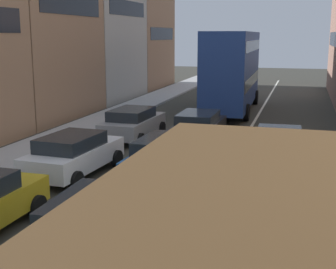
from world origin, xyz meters
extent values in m
cube|color=#B1B1B1|center=(-6.70, 20.00, 0.07)|extent=(2.60, 64.00, 0.14)
cube|color=silver|center=(-1.70, 20.00, 0.01)|extent=(0.16, 60.00, 0.01)
cube|color=silver|center=(1.70, 20.00, 0.01)|extent=(0.16, 60.00, 0.01)
cube|color=#9E7556|center=(-12.00, 22.00, 5.92)|extent=(7.00, 8.70, 11.84)
cube|color=black|center=(-8.48, 22.00, 6.51)|extent=(0.02, 7.04, 1.10)
cube|color=#B2ADA3|center=(-12.00, 30.80, 6.19)|extent=(7.00, 8.70, 12.37)
cube|color=black|center=(-8.48, 30.80, 6.81)|extent=(0.02, 7.04, 1.10)
cube|color=#9E7556|center=(-12.00, 39.60, 4.53)|extent=(7.00, 8.70, 9.06)
cube|color=black|center=(-8.48, 39.60, 4.98)|extent=(0.02, 7.04, 1.10)
cube|color=black|center=(6.38, 36.67, 4.55)|extent=(0.02, 11.73, 1.10)
cube|color=navy|center=(3.71, 4.96, 1.43)|extent=(2.41, 2.41, 1.90)
cube|color=black|center=(3.72, 6.17, 1.81)|extent=(2.02, 0.04, 0.70)
cube|color=#19592D|center=(0.08, 6.13, 0.67)|extent=(1.91, 4.35, 0.70)
cube|color=#1E2328|center=(0.09, 5.93, 1.23)|extent=(1.65, 2.45, 0.52)
cylinder|color=black|center=(-0.88, 7.56, 0.32)|extent=(0.24, 0.65, 0.64)
cylinder|color=black|center=(0.96, 7.61, 0.32)|extent=(0.24, 0.65, 0.64)
cylinder|color=black|center=(-2.46, 7.80, 0.32)|extent=(0.22, 0.64, 0.64)
cube|color=#194C8C|center=(-0.11, 12.19, 0.67)|extent=(1.98, 4.37, 0.70)
cube|color=#1E2328|center=(-0.12, 11.99, 1.23)|extent=(1.69, 2.47, 0.52)
cylinder|color=black|center=(-0.96, 13.69, 0.32)|extent=(0.25, 0.65, 0.64)
cylinder|color=black|center=(0.87, 13.61, 0.32)|extent=(0.25, 0.65, 0.64)
cylinder|color=black|center=(-1.09, 10.77, 0.32)|extent=(0.25, 0.65, 0.64)
cylinder|color=black|center=(0.75, 10.69, 0.32)|extent=(0.25, 0.65, 0.64)
cube|color=silver|center=(-3.33, 11.68, 0.67)|extent=(2.08, 4.41, 0.70)
cube|color=#1E2328|center=(-3.34, 11.48, 1.23)|extent=(1.74, 2.51, 0.52)
cylinder|color=black|center=(-4.15, 13.20, 0.32)|extent=(0.26, 0.65, 0.64)
cylinder|color=black|center=(-2.31, 13.08, 0.32)|extent=(0.26, 0.65, 0.64)
cylinder|color=black|center=(-4.34, 10.28, 0.32)|extent=(0.26, 0.65, 0.64)
cylinder|color=black|center=(-2.51, 10.16, 0.32)|extent=(0.26, 0.65, 0.64)
cube|color=black|center=(-0.15, 17.57, 0.67)|extent=(1.81, 4.30, 0.70)
cube|color=#1E2328|center=(-0.15, 17.37, 1.23)|extent=(1.59, 2.41, 0.52)
cylinder|color=black|center=(-1.07, 19.03, 0.32)|extent=(0.22, 0.64, 0.64)
cylinder|color=black|center=(0.77, 19.03, 0.32)|extent=(0.22, 0.64, 0.64)
cylinder|color=black|center=(-1.07, 16.11, 0.32)|extent=(0.22, 0.64, 0.64)
cylinder|color=black|center=(0.77, 16.10, 0.32)|extent=(0.22, 0.64, 0.64)
cube|color=gray|center=(-3.37, 17.75, 0.67)|extent=(1.95, 4.36, 0.70)
cube|color=#1E2328|center=(-3.38, 17.55, 1.23)|extent=(1.67, 2.46, 0.52)
cylinder|color=black|center=(-4.24, 19.25, 0.32)|extent=(0.24, 0.65, 0.64)
cylinder|color=black|center=(-2.40, 19.18, 0.32)|extent=(0.24, 0.65, 0.64)
cylinder|color=black|center=(-4.34, 16.33, 0.32)|extent=(0.24, 0.65, 0.64)
cylinder|color=black|center=(-2.50, 16.26, 0.32)|extent=(0.24, 0.65, 0.64)
cube|color=beige|center=(3.57, 9.19, 0.67)|extent=(1.94, 4.35, 0.70)
cube|color=#1E2328|center=(3.58, 8.99, 1.23)|extent=(1.66, 2.46, 0.52)
cylinder|color=black|center=(2.61, 10.63, 0.32)|extent=(0.24, 0.65, 0.64)
cylinder|color=black|center=(4.45, 10.68, 0.32)|extent=(0.24, 0.65, 0.64)
cylinder|color=black|center=(2.70, 7.70, 0.32)|extent=(0.24, 0.65, 0.64)
cylinder|color=black|center=(4.54, 7.76, 0.32)|extent=(0.24, 0.65, 0.64)
cube|color=#759EB7|center=(3.52, 14.53, 0.67)|extent=(1.97, 4.37, 0.70)
cube|color=#1E2328|center=(3.52, 14.33, 1.23)|extent=(1.68, 2.47, 0.52)
cylinder|color=black|center=(2.54, 15.95, 0.32)|extent=(0.24, 0.65, 0.64)
cylinder|color=black|center=(4.38, 16.03, 0.32)|extent=(0.24, 0.65, 0.64)
cylinder|color=black|center=(2.66, 13.03, 0.32)|extent=(0.24, 0.65, 0.64)
cylinder|color=black|center=(4.49, 13.10, 0.32)|extent=(0.24, 0.65, 0.64)
cube|color=navy|center=(-0.09, 27.17, 1.70)|extent=(2.74, 10.56, 2.40)
cube|color=black|center=(-0.09, 27.17, 2.06)|extent=(2.76, 9.93, 0.70)
cube|color=navy|center=(-0.09, 27.17, 3.98)|extent=(2.74, 10.56, 2.16)
cube|color=black|center=(-0.09, 27.17, 4.22)|extent=(2.76, 9.93, 0.64)
cylinder|color=black|center=(-1.43, 30.92, 0.50)|extent=(0.32, 1.01, 1.00)
cylinder|color=black|center=(1.07, 30.98, 0.50)|extent=(0.32, 1.01, 1.00)
cylinder|color=black|center=(-1.27, 24.00, 0.50)|extent=(0.32, 1.01, 1.00)
cylinder|color=black|center=(1.23, 24.05, 0.50)|extent=(0.32, 1.01, 1.00)
camera|label=1|loc=(4.23, -2.67, 4.85)|focal=49.95mm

